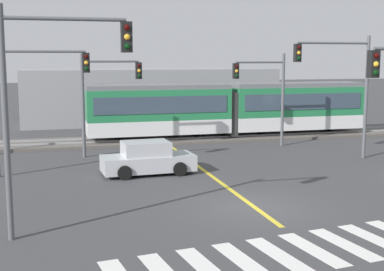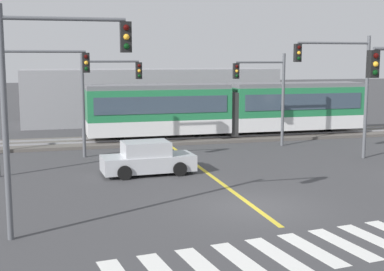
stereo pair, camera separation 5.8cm
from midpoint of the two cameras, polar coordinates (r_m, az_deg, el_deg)
name	(u,v)px [view 1 (the left image)]	position (r m, az deg, el deg)	size (l,w,h in m)	color
ground_plane	(254,207)	(19.43, 6.58, -7.59)	(200.00, 200.00, 0.00)	#3D3D3F
track_bed	(163,140)	(34.24, -3.13, -0.43)	(120.00, 4.00, 0.18)	#56514C
rail_near	(166,139)	(33.52, -2.88, -0.38)	(120.00, 0.08, 0.10)	#939399
rail_far	(161,136)	(34.92, -3.37, -0.03)	(120.00, 0.08, 0.10)	#939399
light_rail_tram	(229,107)	(35.16, 3.92, 3.01)	(18.50, 2.64, 3.43)	silver
crosswalk_stripe_2	(205,267)	(14.07, 1.25, -13.84)	(0.56, 2.80, 0.01)	silver
crosswalk_stripe_3	(243,261)	(14.52, 5.33, -13.16)	(0.56, 2.80, 0.01)	silver
crosswalk_stripe_4	(279,255)	(15.04, 9.13, -12.46)	(0.56, 2.80, 0.01)	silver
crosswalk_stripe_5	(313,249)	(15.61, 12.64, -11.76)	(0.56, 2.80, 0.01)	silver
crosswalk_stripe_6	(345,244)	(16.25, 15.87, -11.07)	(0.56, 2.80, 0.01)	silver
crosswalk_stripe_7	(375,239)	(16.92, 18.84, -10.41)	(0.56, 2.80, 0.01)	silver
lane_centre_line	(209,174)	(24.63, 1.72, -4.11)	(0.20, 16.18, 0.01)	gold
sedan_crossing	(148,159)	(24.54, -4.81, -2.52)	(4.29, 2.09, 1.52)	#B7BABF
traffic_light_near_left	(47,87)	(15.99, -15.34, 5.04)	(3.75, 0.38, 6.79)	#515459
traffic_light_mid_left	(28,87)	(24.90, -17.16, 5.01)	(4.25, 0.38, 6.11)	#515459
traffic_light_far_left	(104,89)	(28.91, -9.43, 4.91)	(3.25, 0.38, 5.51)	#515459
traffic_light_mid_right	(343,77)	(28.69, 15.76, 5.97)	(4.25, 0.38, 6.41)	#515459
traffic_light_far_right	(266,86)	(32.00, 7.81, 5.22)	(3.25, 0.38, 5.54)	#515459
building_backdrop_far	(150,95)	(44.38, -4.53, 4.28)	(20.42, 6.00, 4.36)	gray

